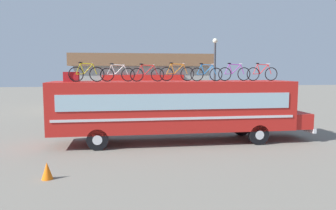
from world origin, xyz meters
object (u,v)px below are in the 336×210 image
rooftop_bicycle_6 (234,73)px  rooftop_bicycle_4 (177,73)px  street_lamp (215,73)px  traffic_cone (47,171)px  rooftop_bicycle_7 (262,73)px  rooftop_bicycle_2 (118,74)px  rooftop_bicycle_1 (86,74)px  rooftop_bicycle_5 (206,74)px  rooftop_bicycle_3 (147,74)px  bus (177,106)px  luggage_bag_1 (71,77)px

rooftop_bicycle_6 → rooftop_bicycle_4: bearing=174.9°
rooftop_bicycle_4 → street_lamp: (3.45, 4.88, -0.02)m
rooftop_bicycle_4 → traffic_cone: rooftop_bicycle_4 is taller
rooftop_bicycle_4 → rooftop_bicycle_7: size_ratio=1.06×
rooftop_bicycle_4 → rooftop_bicycle_7: (4.45, -0.34, -0.01)m
rooftop_bicycle_7 → street_lamp: street_lamp is taller
rooftop_bicycle_2 → rooftop_bicycle_1: bearing=-174.4°
rooftop_bicycle_6 → street_lamp: street_lamp is taller
rooftop_bicycle_7 → rooftop_bicycle_5: bearing=-174.8°
rooftop_bicycle_3 → rooftop_bicycle_4: rooftop_bicycle_4 is taller
rooftop_bicycle_4 → rooftop_bicycle_6: rooftop_bicycle_4 is taller
rooftop_bicycle_3 → rooftop_bicycle_4: 1.70m
rooftop_bicycle_5 → rooftop_bicycle_7: rooftop_bicycle_7 is taller
rooftop_bicycle_6 → traffic_cone: bearing=-148.5°
rooftop_bicycle_1 → traffic_cone: (-0.88, -4.71, -3.19)m
rooftop_bicycle_5 → traffic_cone: (-6.71, -4.72, -3.18)m
rooftop_bicycle_2 → street_lamp: size_ratio=0.29×
rooftop_bicycle_1 → rooftop_bicycle_6: (7.41, 0.36, -0.00)m
rooftop_bicycle_2 → traffic_cone: bearing=-115.7°
traffic_cone → rooftop_bicycle_5: bearing=35.1°
bus → rooftop_bicycle_5: rooftop_bicycle_5 is taller
bus → rooftop_bicycle_6: 3.46m
rooftop_bicycle_3 → rooftop_bicycle_6: (4.54, 0.38, 0.02)m
rooftop_bicycle_3 → traffic_cone: rooftop_bicycle_3 is taller
rooftop_bicycle_3 → rooftop_bicycle_5: (2.96, 0.02, 0.01)m
rooftop_bicycle_1 → rooftop_bicycle_4: bearing=8.0°
rooftop_bicycle_4 → rooftop_bicycle_3: bearing=-157.8°
rooftop_bicycle_1 → traffic_cone: size_ratio=2.86×
traffic_cone → rooftop_bicycle_2: bearing=64.3°
rooftop_bicycle_2 → rooftop_bicycle_7: size_ratio=0.98×
rooftop_bicycle_5 → rooftop_bicycle_6: (1.58, 0.36, 0.01)m
bus → rooftop_bicycle_5: size_ratio=7.91×
bus → luggage_bag_1: bearing=179.9°
luggage_bag_1 → rooftop_bicycle_1: 0.78m
rooftop_bicycle_4 → rooftop_bicycle_7: rooftop_bicycle_4 is taller
rooftop_bicycle_4 → street_lamp: size_ratio=0.31×
rooftop_bicycle_4 → bus: bearing=-101.1°
rooftop_bicycle_5 → street_lamp: 5.88m
luggage_bag_1 → rooftop_bicycle_7: (9.61, 0.04, 0.15)m
bus → rooftop_bicycle_3: bearing=-170.3°
rooftop_bicycle_5 → traffic_cone: rooftop_bicycle_5 is taller
rooftop_bicycle_6 → rooftop_bicycle_7: 1.48m
rooftop_bicycle_1 → rooftop_bicycle_7: bearing=1.8°
rooftop_bicycle_5 → rooftop_bicycle_7: 3.07m
rooftop_bicycle_1 → rooftop_bicycle_7: (8.89, 0.29, -0.00)m
rooftop_bicycle_1 → rooftop_bicycle_5: (5.83, 0.01, -0.02)m
bus → traffic_cone: size_ratio=22.45×
rooftop_bicycle_1 → rooftop_bicycle_6: rooftop_bicycle_1 is taller
luggage_bag_1 → rooftop_bicycle_3: size_ratio=0.42×
luggage_bag_1 → rooftop_bicycle_6: size_ratio=0.41×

